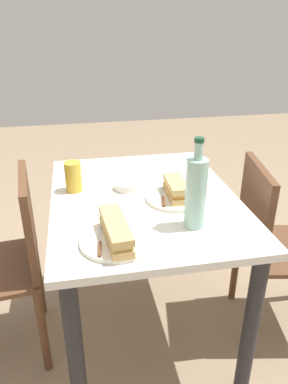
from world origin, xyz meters
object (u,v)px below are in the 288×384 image
at_px(dining_table, 144,223).
at_px(water_bottle, 196,192).
at_px(knife_near, 100,243).
at_px(beer_glass, 73,177).
at_px(olive_bowl, 127,186).
at_px(plate_near, 116,241).
at_px(baguette_sandwich_near, 116,230).
at_px(baguette_sandwich_far, 176,188).
at_px(chair_far, 10,258).
at_px(chair_near, 272,241).
at_px(plate_far, 175,198).
at_px(knife_far, 163,197).

bearing_deg(dining_table, water_bottle, -154.03).
xyz_separation_m(knife_near, beer_glass, (0.46, 0.07, 0.05)).
height_order(dining_table, water_bottle, water_bottle).
relative_size(water_bottle, olive_bowl, 3.11).
xyz_separation_m(plate_near, baguette_sandwich_near, (0.00, 0.00, 0.04)).
height_order(baguette_sandwich_far, olive_bowl, baguette_sandwich_far).
distance_m(dining_table, plate_near, 0.39).
height_order(chair_far, olive_bowl, chair_far).
xyz_separation_m(chair_far, chair_near, (-0.09, -1.16, 0.00)).
bearing_deg(olive_bowl, water_bottle, -151.59).
bearing_deg(plate_far, baguette_sandwich_near, 134.54).
relative_size(chair_far, beer_glass, 6.58).
bearing_deg(plate_near, baguette_sandwich_near, 0.00).
xyz_separation_m(chair_far, baguette_sandwich_near, (-0.34, -0.42, 0.29)).
bearing_deg(plate_near, plate_far, -45.46).
bearing_deg(beer_glass, dining_table, -111.62).
bearing_deg(chair_near, baguette_sandwich_near, 108.33).
bearing_deg(knife_near, olive_bowl, -19.64).
height_order(plate_far, olive_bowl, olive_bowl).
relative_size(dining_table, knife_near, 5.46).
height_order(baguette_sandwich_near, olive_bowl, baguette_sandwich_near).
bearing_deg(dining_table, beer_glass, 68.38).
xyz_separation_m(chair_near, beer_glass, (0.19, 0.87, 0.31)).
bearing_deg(chair_near, water_bottle, 112.57).
relative_size(chair_near, beer_glass, 6.58).
xyz_separation_m(chair_far, knife_near, (-0.35, -0.37, 0.26)).
relative_size(knife_far, olive_bowl, 1.69).
bearing_deg(plate_far, baguette_sandwich_far, 90.00).
xyz_separation_m(knife_near, olive_bowl, (0.43, -0.15, -0.00)).
distance_m(knife_near, knife_far, 0.40).
bearing_deg(beer_glass, plate_far, -111.89).
relative_size(chair_far, baguette_sandwich_far, 4.70).
xyz_separation_m(baguette_sandwich_far, knife_far, (-0.01, 0.06, -0.03)).
bearing_deg(olive_bowl, chair_near, -104.57).
relative_size(plate_near, knife_far, 1.37).
xyz_separation_m(dining_table, plate_near, (-0.33, 0.16, 0.14)).
height_order(knife_near, water_bottle, water_bottle).
bearing_deg(baguette_sandwich_near, baguette_sandwich_far, -45.46).
relative_size(plate_near, water_bottle, 0.74).
bearing_deg(knife_near, baguette_sandwich_near, -74.09).
distance_m(baguette_sandwich_near, knife_near, 0.07).
relative_size(chair_near, knife_far, 4.79).
distance_m(plate_far, knife_far, 0.06).
bearing_deg(chair_far, olive_bowl, -81.70).
relative_size(knife_far, water_bottle, 0.54).
xyz_separation_m(knife_far, beer_glass, (0.17, 0.35, 0.05)).
relative_size(beer_glass, olive_bowl, 1.23).
relative_size(plate_near, baguette_sandwich_near, 0.97).
xyz_separation_m(baguette_sandwich_near, baguette_sandwich_far, (0.28, -0.28, 0.00)).
bearing_deg(knife_near, chair_near, -71.83).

